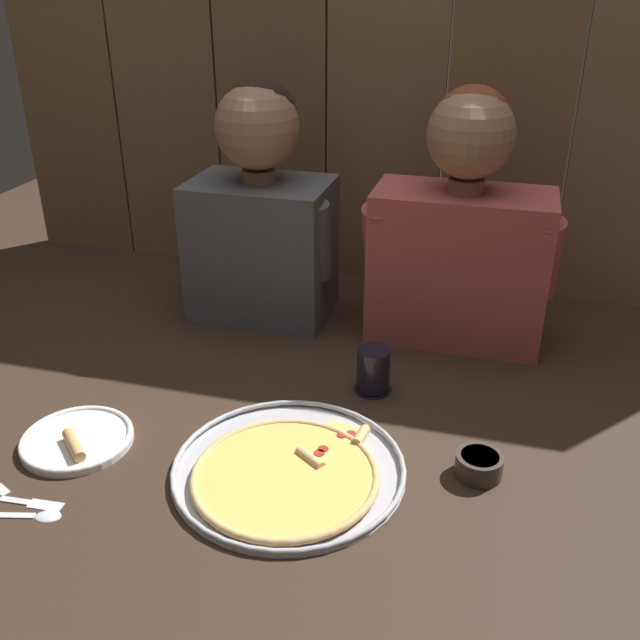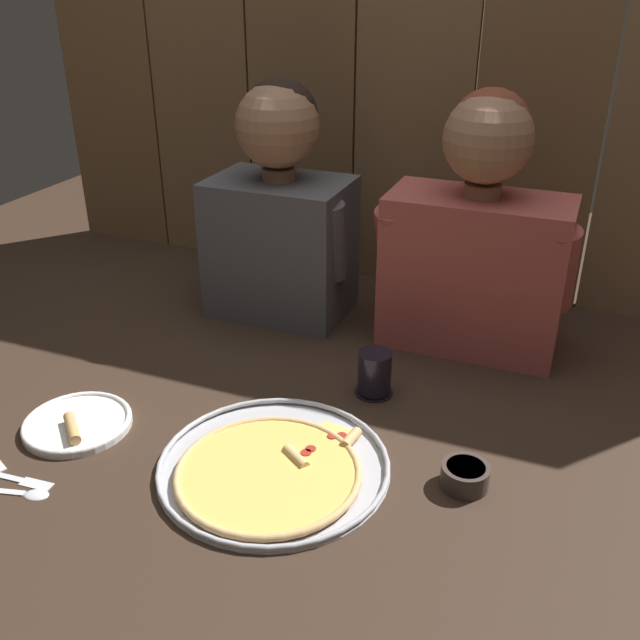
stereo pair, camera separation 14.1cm
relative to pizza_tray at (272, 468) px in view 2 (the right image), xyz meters
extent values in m
plane|color=#332319|center=(-0.02, 0.16, -0.01)|extent=(3.20, 3.20, 0.00)
cylinder|color=#B2B2B7|center=(0.00, 0.01, -0.01)|extent=(0.42, 0.42, 0.01)
torus|color=#B2B2B7|center=(0.00, 0.01, 0.00)|extent=(0.42, 0.42, 0.01)
cylinder|color=#B23823|center=(0.00, -0.02, 0.00)|extent=(0.33, 0.33, 0.00)
cylinder|color=#EABC56|center=(0.00, -0.02, 0.00)|extent=(0.31, 0.31, 0.01)
torus|color=tan|center=(0.00, -0.02, 0.00)|extent=(0.33, 0.33, 0.01)
cube|color=#EFC660|center=(0.07, 0.13, 0.00)|extent=(0.08, 0.06, 0.01)
cylinder|color=tan|center=(0.10, 0.13, 0.01)|extent=(0.03, 0.05, 0.02)
cylinder|color=#A3281E|center=(0.07, 0.12, 0.01)|extent=(0.02, 0.02, 0.00)
cylinder|color=#A3281E|center=(0.08, 0.13, 0.01)|extent=(0.02, 0.02, 0.00)
cube|color=#F4D170|center=(0.05, 0.07, 0.00)|extent=(0.10, 0.10, 0.01)
cylinder|color=tan|center=(0.03, 0.04, 0.01)|extent=(0.06, 0.05, 0.02)
cylinder|color=#A3281E|center=(0.05, 0.07, 0.01)|extent=(0.02, 0.02, 0.00)
cylinder|color=#A3281E|center=(0.04, 0.06, 0.01)|extent=(0.02, 0.02, 0.00)
cylinder|color=white|center=(-0.42, -0.02, 0.00)|extent=(0.21, 0.21, 0.01)
torus|color=white|center=(-0.42, -0.02, 0.00)|extent=(0.21, 0.21, 0.01)
cylinder|color=tan|center=(-0.40, -0.05, 0.01)|extent=(0.08, 0.08, 0.02)
cylinder|color=black|center=(0.09, 0.32, -0.01)|extent=(0.08, 0.08, 0.01)
cylinder|color=black|center=(0.09, 0.32, 0.04)|extent=(0.07, 0.07, 0.09)
cylinder|color=#3D332D|center=(0.33, 0.09, 0.01)|extent=(0.08, 0.08, 0.04)
cylinder|color=#B23823|center=(0.33, 0.09, 0.02)|extent=(0.07, 0.07, 0.02)
cube|color=silver|center=(-0.45, -0.19, -0.01)|extent=(0.10, 0.02, 0.01)
cube|color=silver|center=(-0.37, -0.18, -0.01)|extent=(0.06, 0.03, 0.00)
ellipsoid|color=silver|center=(-0.35, -0.21, -0.01)|extent=(0.05, 0.04, 0.01)
cube|color=#4C4C51|center=(-0.26, 0.62, 0.16)|extent=(0.34, 0.24, 0.35)
cylinder|color=#9E7051|center=(-0.26, 0.62, 0.35)|extent=(0.08, 0.08, 0.03)
sphere|color=#9E7051|center=(-0.26, 0.62, 0.47)|extent=(0.20, 0.20, 0.20)
sphere|color=black|center=(-0.26, 0.63, 0.48)|extent=(0.18, 0.18, 0.18)
cylinder|color=#4C4C51|center=(-0.41, 0.58, 0.22)|extent=(0.08, 0.13, 0.20)
cylinder|color=#4C4C51|center=(-0.11, 0.58, 0.22)|extent=(0.08, 0.10, 0.20)
cube|color=#AD4C47|center=(0.22, 0.62, 0.17)|extent=(0.41, 0.20, 0.36)
cylinder|color=#9E7051|center=(0.22, 0.62, 0.37)|extent=(0.08, 0.08, 0.03)
sphere|color=#9E7051|center=(0.22, 0.62, 0.48)|extent=(0.19, 0.19, 0.19)
sphere|color=brown|center=(0.22, 0.63, 0.49)|extent=(0.18, 0.18, 0.18)
cylinder|color=#AD4C47|center=(0.04, 0.58, 0.22)|extent=(0.08, 0.14, 0.21)
cylinder|color=#AD4C47|center=(0.41, 0.58, 0.22)|extent=(0.08, 0.13, 0.21)
cube|color=brown|center=(-0.96, 0.93, 0.55)|extent=(0.31, 0.03, 1.12)
cube|color=brown|center=(-0.65, 0.93, 0.55)|extent=(0.31, 0.03, 1.12)
cube|color=brown|center=(-0.33, 0.93, 0.55)|extent=(0.31, 0.03, 1.12)
cube|color=brown|center=(-0.02, 0.93, 0.55)|extent=(0.31, 0.03, 1.12)
cube|color=brown|center=(0.29, 0.93, 0.55)|extent=(0.31, 0.03, 1.12)
camera|label=1|loc=(0.32, -0.95, 0.81)|focal=39.62mm
camera|label=2|loc=(0.45, -0.90, 0.81)|focal=39.62mm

